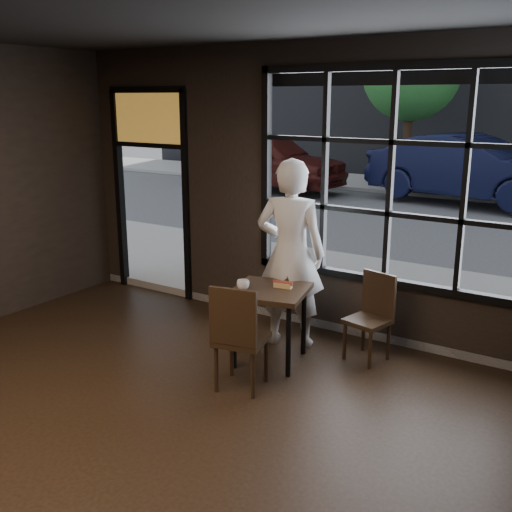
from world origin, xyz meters
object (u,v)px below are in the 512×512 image
Objects in this scene: cafe_table at (270,325)px; chair_near at (242,335)px; navy_car at (470,168)px; man at (291,254)px.

cafe_table is 0.76× the size of chair_near.
navy_car is at bearing -98.44° from chair_near.
man is (-0.15, 1.13, 0.50)m from chair_near.
cafe_table is 0.64m from chair_near.
chair_near is 1.25m from man.
man is at bearing -95.09° from chair_near.
navy_car is (-0.68, 10.43, 0.53)m from cafe_table.
chair_near is (0.08, -0.62, 0.12)m from cafe_table.
cafe_table is 0.39× the size of man.
navy_car is at bearing -102.81° from man.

